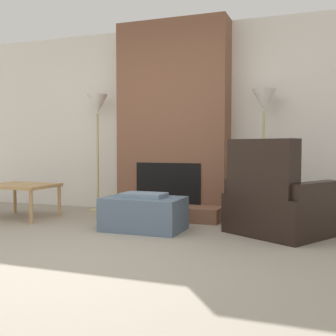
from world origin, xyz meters
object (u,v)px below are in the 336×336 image
at_px(side_table, 22,188).
at_px(armchair, 277,206).
at_px(floor_lamp_right, 264,109).
at_px(floor_lamp_left, 97,112).
at_px(ottoman, 144,213).

bearing_deg(side_table, armchair, 1.72).
bearing_deg(floor_lamp_right, armchair, -72.81).
relative_size(side_table, floor_lamp_right, 0.49).
height_order(floor_lamp_left, floor_lamp_right, floor_lamp_left).
xyz_separation_m(side_table, floor_lamp_right, (2.96, 0.90, 1.00)).
bearing_deg(floor_lamp_left, armchair, -17.14).
xyz_separation_m(armchair, side_table, (-3.20, -0.10, 0.09)).
xyz_separation_m(ottoman, side_table, (-1.80, 0.18, 0.20)).
relative_size(armchair, floor_lamp_right, 0.76).
xyz_separation_m(ottoman, armchair, (1.41, 0.27, 0.11)).
bearing_deg(armchair, side_table, 32.40).
relative_size(ottoman, side_table, 1.08).
bearing_deg(side_table, floor_lamp_left, 56.02).
bearing_deg(ottoman, floor_lamp_left, 137.98).
height_order(ottoman, floor_lamp_right, floor_lamp_right).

